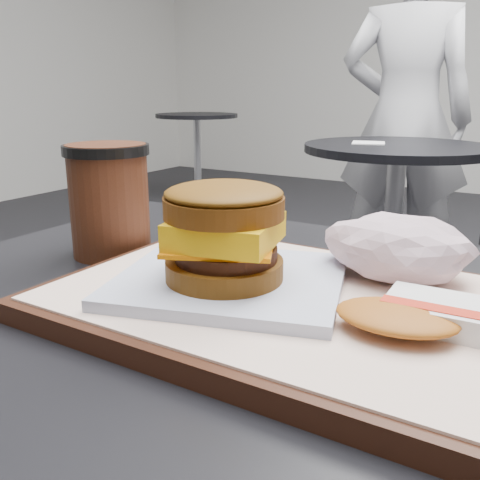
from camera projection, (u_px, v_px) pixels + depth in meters
name	position (u px, v px, depth m)	size (l,w,h in m)	color
serving_tray	(278.00, 301.00, 0.46)	(0.38, 0.28, 0.02)	black
breakfast_sandwich	(226.00, 244.00, 0.45)	(0.23, 0.22, 0.09)	silver
hash_brown	(426.00, 316.00, 0.38)	(0.12, 0.09, 0.02)	white
crumpled_wrapper	(398.00, 247.00, 0.48)	(0.13, 0.10, 0.06)	silver
coffee_cup	(109.00, 196.00, 0.60)	(0.09, 0.09, 0.13)	#3C1B0E
neighbor_table	(394.00, 197.00, 2.05)	(0.70, 0.70, 0.75)	black
napkin	(368.00, 143.00, 2.03)	(0.12, 0.12, 0.00)	white
patron	(405.00, 119.00, 2.45)	(0.59, 0.39, 1.63)	silver
bg_table_mid	(197.00, 137.00, 4.34)	(0.66, 0.66, 0.75)	black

